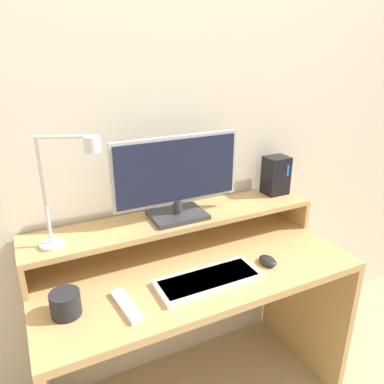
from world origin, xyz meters
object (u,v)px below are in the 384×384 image
at_px(router_dock, 276,175).
at_px(remote_control, 126,306).
at_px(desk_lamp, 70,181).
at_px(mug, 66,304).
at_px(monitor, 177,177).
at_px(mouse, 268,261).
at_px(keyboard, 209,280).

distance_m(router_dock, remote_control, 0.92).
relative_size(desk_lamp, mug, 4.14).
bearing_deg(router_dock, monitor, -175.95).
distance_m(monitor, mouse, 0.48).
xyz_separation_m(desk_lamp, router_dock, (0.93, 0.09, -0.15)).
distance_m(monitor, mug, 0.61).
xyz_separation_m(desk_lamp, mouse, (0.67, -0.22, -0.36)).
xyz_separation_m(mouse, mug, (-0.75, 0.04, 0.03)).
relative_size(router_dock, mug, 1.88).
xyz_separation_m(keyboard, mouse, (0.26, 0.00, 0.00)).
xyz_separation_m(monitor, mug, (-0.49, -0.23, -0.27)).
bearing_deg(monitor, remote_control, -137.48).
height_order(monitor, router_dock, monitor).
bearing_deg(router_dock, keyboard, -148.87).
xyz_separation_m(remote_control, mug, (-0.18, 0.05, 0.03)).
relative_size(keyboard, mouse, 4.65).
xyz_separation_m(router_dock, remote_control, (-0.83, -0.32, -0.22)).
bearing_deg(remote_control, router_dock, 21.20).
distance_m(router_dock, mug, 1.06).
distance_m(keyboard, remote_control, 0.31).
relative_size(desk_lamp, mouse, 4.76).
bearing_deg(mouse, monitor, 133.16).
distance_m(desk_lamp, mug, 0.39).
bearing_deg(monitor, mouse, -46.84).
bearing_deg(mouse, keyboard, -178.99).
relative_size(desk_lamp, keyboard, 1.02).
bearing_deg(monitor, router_dock, 4.05).
relative_size(router_dock, remote_control, 0.97).
bearing_deg(mug, remote_control, -16.50).
relative_size(monitor, mug, 5.52).
xyz_separation_m(monitor, remote_control, (-0.31, -0.29, -0.30)).
bearing_deg(monitor, desk_lamp, -171.98).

